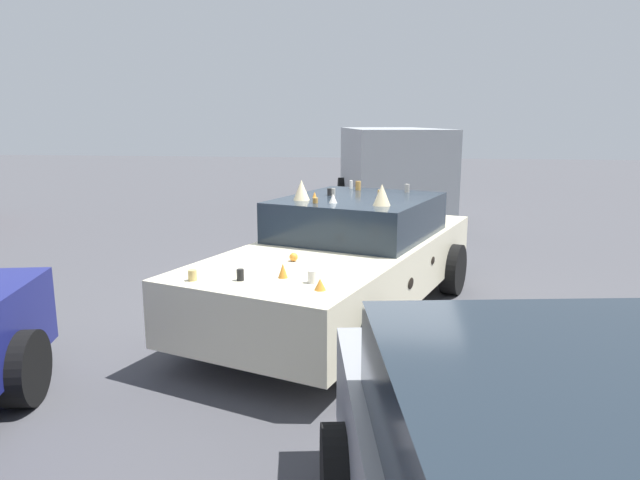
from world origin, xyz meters
name	(u,v)px	position (x,y,z in m)	size (l,w,h in m)	color
ground_plane	(345,316)	(0.00, 0.00, 0.00)	(60.00, 60.00, 0.00)	#47474C
art_car_decorated	(348,257)	(0.07, -0.02, 0.69)	(4.96, 3.17, 1.59)	beige
parked_van_row_back_center	(390,165)	(7.99, -0.38, 1.17)	(5.55, 2.98, 2.08)	#9EA3A8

